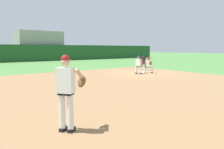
% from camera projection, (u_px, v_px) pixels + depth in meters
% --- Properties ---
extents(ground_plane, '(160.00, 160.00, 0.00)m').
position_uv_depth(ground_plane, '(143.00, 73.00, 17.88)').
color(ground_plane, '#518942').
extents(infield_dirt_patch, '(18.00, 18.00, 0.01)m').
position_uv_depth(infield_dirt_patch, '(126.00, 86.00, 11.58)').
color(infield_dirt_patch, '#9E754C').
rests_on(infield_dirt_patch, ground).
extents(first_base_bag, '(0.38, 0.38, 0.09)m').
position_uv_depth(first_base_bag, '(143.00, 73.00, 17.88)').
color(first_base_bag, white).
rests_on(first_base_bag, ground).
extents(baseball, '(0.07, 0.07, 0.07)m').
position_uv_depth(baseball, '(138.00, 78.00, 14.59)').
color(baseball, white).
rests_on(baseball, ground).
extents(pitcher, '(0.85, 0.57, 1.86)m').
position_uv_depth(pitcher, '(67.00, 88.00, 5.19)').
color(pitcher, black).
rests_on(pitcher, ground).
extents(first_baseman, '(0.80, 1.05, 1.34)m').
position_uv_depth(first_baseman, '(149.00, 64.00, 17.79)').
color(first_baseman, black).
rests_on(first_baseman, ground).
extents(baserunner, '(0.54, 0.65, 1.46)m').
position_uv_depth(baserunner, '(139.00, 64.00, 17.21)').
color(baserunner, black).
rests_on(baserunner, ground).
extents(umpire, '(0.65, 0.68, 1.46)m').
position_uv_depth(umpire, '(143.00, 62.00, 20.28)').
color(umpire, black).
rests_on(umpire, ground).
extents(outfield_wall, '(48.00, 0.50, 2.60)m').
position_uv_depth(outfield_wall, '(46.00, 53.00, 35.15)').
color(outfield_wall, '#1E4C23').
rests_on(outfield_wall, ground).
extents(stadium_seating_block, '(7.33, 4.20, 4.90)m').
position_uv_depth(stadium_seating_block, '(39.00, 46.00, 37.30)').
color(stadium_seating_block, gray).
rests_on(stadium_seating_block, ground).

